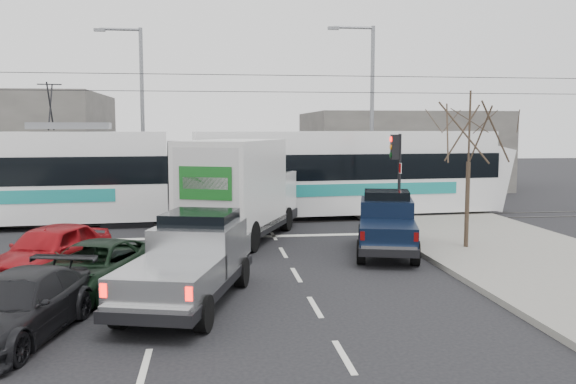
{
  "coord_description": "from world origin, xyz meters",
  "views": [
    {
      "loc": [
        -0.55,
        -16.03,
        3.97
      ],
      "look_at": [
        2.04,
        4.43,
        1.8
      ],
      "focal_mm": 38.0,
      "sensor_mm": 36.0,
      "label": 1
    }
  ],
  "objects": [
    {
      "name": "sidewalk_right",
      "position": [
        9.0,
        0.0,
        0.07
      ],
      "size": [
        6.0,
        60.0,
        0.15
      ],
      "primitive_type": "cube",
      "color": "gray",
      "rests_on": "ground"
    },
    {
      "name": "street_lamp_near",
      "position": [
        7.31,
        14.0,
        5.11
      ],
      "size": [
        2.38,
        0.25,
        9.0
      ],
      "color": "slate",
      "rests_on": "ground"
    },
    {
      "name": "rails",
      "position": [
        0.0,
        10.0,
        0.01
      ],
      "size": [
        60.0,
        1.6,
        0.03
      ],
      "primitive_type": "cube",
      "color": "#33302D",
      "rests_on": "ground"
    },
    {
      "name": "box_truck",
      "position": [
        0.41,
        5.36,
        1.76
      ],
      "size": [
        4.94,
        7.53,
        3.56
      ],
      "rotation": [
        0.0,
        0.0,
        -0.38
      ],
      "color": "black",
      "rests_on": "ground"
    },
    {
      "name": "bare_tree",
      "position": [
        7.6,
        2.5,
        3.79
      ],
      "size": [
        2.4,
        2.4,
        5.0
      ],
      "color": "#47382B",
      "rests_on": "ground"
    },
    {
      "name": "ground",
      "position": [
        0.0,
        0.0,
        0.0
      ],
      "size": [
        120.0,
        120.0,
        0.0
      ],
      "primitive_type": "plane",
      "color": "black",
      "rests_on": "ground"
    },
    {
      "name": "silver_pickup",
      "position": [
        -1.02,
        -2.15,
        0.98
      ],
      "size": [
        3.22,
        5.74,
        1.98
      ],
      "rotation": [
        0.0,
        0.0,
        -0.27
      ],
      "color": "black",
      "rests_on": "ground"
    },
    {
      "name": "tram",
      "position": [
        -1.89,
        9.9,
        2.02
      ],
      "size": [
        28.05,
        5.22,
        5.7
      ],
      "rotation": [
        0.0,
        0.0,
        0.09
      ],
      "color": "white",
      "rests_on": "ground"
    },
    {
      "name": "red_car",
      "position": [
        -4.82,
        0.55,
        0.72
      ],
      "size": [
        3.01,
        4.56,
        1.44
      ],
      "primitive_type": "imported",
      "rotation": [
        0.0,
        0.0,
        -0.34
      ],
      "color": "maroon",
      "rests_on": "ground"
    },
    {
      "name": "dark_car",
      "position": [
        -4.22,
        -4.28,
        0.61
      ],
      "size": [
        2.58,
        4.49,
        1.23
      ],
      "primitive_type": "imported",
      "rotation": [
        0.0,
        0.0,
        -0.22
      ],
      "color": "black",
      "rests_on": "ground"
    },
    {
      "name": "green_car",
      "position": [
        -3.4,
        -1.1,
        0.61
      ],
      "size": [
        3.39,
        4.8,
        1.22
      ],
      "primitive_type": "imported",
      "rotation": [
        0.0,
        0.0,
        -0.35
      ],
      "color": "black",
      "rests_on": "ground"
    },
    {
      "name": "traffic_signal",
      "position": [
        6.47,
        6.5,
        2.74
      ],
      "size": [
        0.44,
        0.44,
        3.6
      ],
      "color": "black",
      "rests_on": "ground"
    },
    {
      "name": "navy_pickup",
      "position": [
        4.97,
        2.58,
        0.95
      ],
      "size": [
        2.79,
        4.87,
        1.94
      ],
      "rotation": [
        0.0,
        0.0,
        -0.26
      ],
      "color": "black",
      "rests_on": "ground"
    },
    {
      "name": "catenary",
      "position": [
        0.0,
        10.0,
        3.88
      ],
      "size": [
        60.0,
        0.2,
        7.0
      ],
      "color": "black",
      "rests_on": "ground"
    },
    {
      "name": "street_lamp_far",
      "position": [
        -4.19,
        16.0,
        5.11
      ],
      "size": [
        2.38,
        0.25,
        9.0
      ],
      "color": "slate",
      "rests_on": "ground"
    },
    {
      "name": "building_right",
      "position": [
        12.0,
        24.0,
        2.5
      ],
      "size": [
        12.0,
        10.0,
        5.0
      ],
      "primitive_type": "cube",
      "color": "slate",
      "rests_on": "ground"
    }
  ]
}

